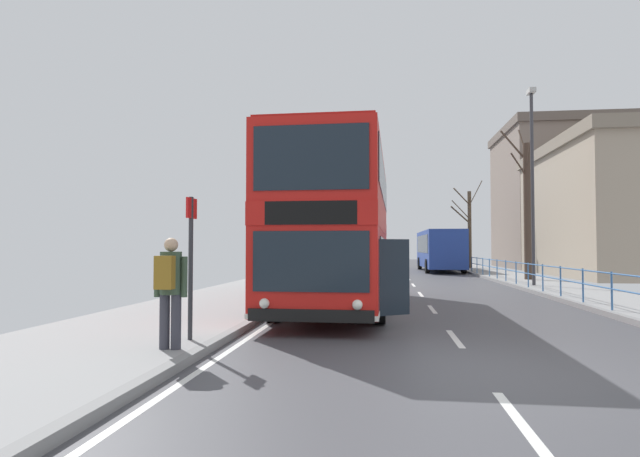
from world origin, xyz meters
TOP-DOWN VIEW (x-y plane):
  - ground at (-0.72, -0.00)m, footprint 15.80×140.00m
  - double_decker_bus_main at (-2.64, 7.39)m, footprint 3.28×10.67m
  - background_bus_far_lane at (2.70, 31.56)m, footprint 2.76×10.28m
  - pedestrian_railing_far_kerb at (4.45, 14.40)m, footprint 0.05×27.61m
  - pedestrian_with_backpack at (-4.72, 0.19)m, footprint 0.54×0.53m
  - bus_stop_sign_near at (-4.72, 1.10)m, footprint 0.08×0.44m
  - street_lamp_far_side at (4.98, 15.57)m, footprint 0.28×0.60m
  - bare_tree_far_00 at (5.87, 19.82)m, footprint 1.38×3.13m
  - bare_tree_far_01 at (5.20, 34.07)m, footprint 2.43×2.98m
  - background_building_00 at (13.52, 39.30)m, footprint 9.41×11.60m
  - background_building_01 at (14.15, 26.42)m, footprint 10.77×14.75m

SIDE VIEW (x-z plane):
  - ground at x=-0.72m, z-range -0.06..0.14m
  - pedestrian_railing_far_kerb at x=4.45m, z-range 0.31..1.31m
  - pedestrian_with_backpack at x=-4.72m, z-range 0.29..2.05m
  - background_bus_far_lane at x=2.70m, z-range 0.15..3.08m
  - bus_stop_sign_near at x=-4.72m, z-range 0.44..2.94m
  - double_decker_bus_main at x=-2.64m, z-range 0.10..4.50m
  - bare_tree_far_01 at x=5.20m, z-range 0.00..6.72m
  - bare_tree_far_00 at x=5.87m, z-range -0.17..7.74m
  - background_building_01 at x=14.15m, z-range 0.03..8.32m
  - street_lamp_far_side at x=4.98m, z-range 0.76..9.20m
  - background_building_00 at x=13.52m, z-range 0.03..12.12m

